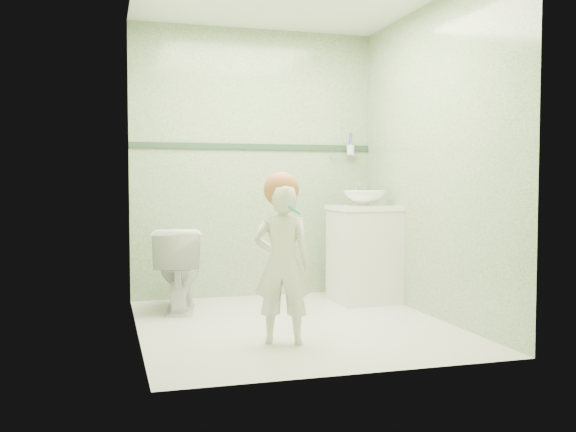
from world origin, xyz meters
name	(u,v)px	position (x,y,z in m)	size (l,w,h in m)	color
ground	(294,325)	(0.00, 0.00, 0.00)	(2.50, 2.50, 0.00)	silver
room_shell	(294,158)	(0.00, 0.00, 1.20)	(2.50, 2.54, 2.40)	gray
trim_stripe	(255,147)	(0.00, 1.24, 1.35)	(2.20, 0.02, 0.05)	#2A442F
vanity	(364,255)	(0.84, 0.70, 0.40)	(0.52, 0.50, 0.80)	silver
counter	(364,208)	(0.84, 0.70, 0.81)	(0.54, 0.52, 0.04)	white
basin	(364,198)	(0.84, 0.70, 0.89)	(0.37, 0.37, 0.13)	white
faucet	(356,189)	(0.84, 0.89, 0.97)	(0.03, 0.13, 0.18)	silver
cup_holder	(350,150)	(0.89, 1.18, 1.33)	(0.26, 0.07, 0.21)	silver
toilet	(179,269)	(-0.74, 0.74, 0.34)	(0.38, 0.66, 0.67)	white
toddler	(282,264)	(-0.22, -0.50, 0.51)	(0.37, 0.24, 1.02)	beige
hair_cap	(281,190)	(-0.22, -0.47, 0.98)	(0.23, 0.23, 0.23)	#AF6236
teal_toothbrush	(293,209)	(-0.19, -0.64, 0.86)	(0.11, 0.14, 0.08)	teal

